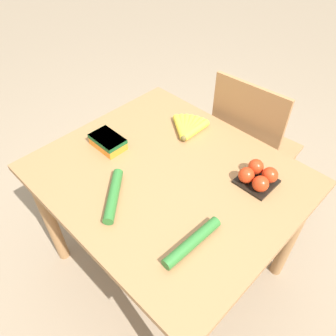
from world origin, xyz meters
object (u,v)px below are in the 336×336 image
banana_bunch (188,128)px  cucumber_far (192,242)px  cucumber_near (113,195)px  carrot_bag (108,141)px  chair (250,149)px  tomato_pack (258,176)px

banana_bunch → cucumber_far: 0.63m
cucumber_near → cucumber_far: bearing=9.2°
carrot_bag → cucumber_far: (0.61, -0.12, -0.01)m
chair → carrot_bag: size_ratio=5.98×
banana_bunch → carrot_bag: 0.38m
chair → cucumber_near: chair is taller
banana_bunch → cucumber_near: cucumber_near is taller
chair → carrot_bag: chair is taller
banana_bunch → tomato_pack: tomato_pack is taller
cucumber_near → cucumber_far: size_ratio=0.84×
chair → tomato_pack: bearing=119.0°
tomato_pack → cucumber_far: (0.01, -0.40, -0.02)m
banana_bunch → chair: bearing=67.2°
tomato_pack → cucumber_near: (-0.34, -0.46, -0.02)m
cucumber_near → cucumber_far: 0.36m
carrot_bag → chair: bearing=64.6°
banana_bunch → tomato_pack: size_ratio=1.28×
cucumber_far → tomato_pack: bearing=91.5°
tomato_pack → carrot_bag: 0.66m
carrot_bag → cucumber_near: 0.31m
banana_bunch → tomato_pack: 0.43m
chair → cucumber_far: chair is taller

